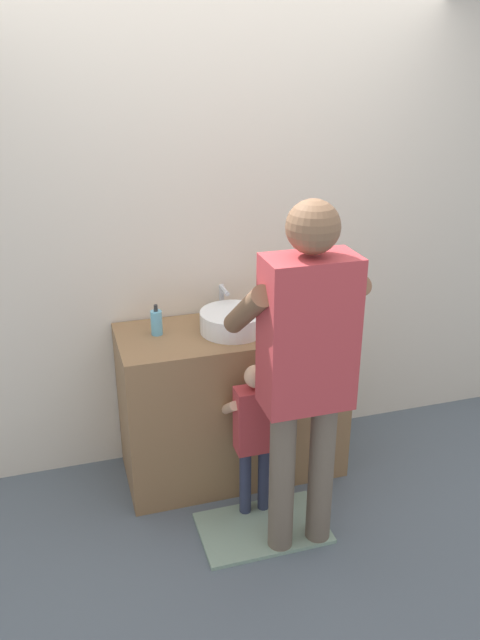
{
  "coord_description": "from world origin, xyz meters",
  "views": [
    {
      "loc": [
        -0.85,
        -2.68,
        2.27
      ],
      "look_at": [
        0.0,
        0.15,
        1.0
      ],
      "focal_mm": 35.93,
      "sensor_mm": 36.0,
      "label": 1
    }
  ],
  "objects_px": {
    "toothbrush_cup": "(299,314)",
    "child_toddler": "(255,428)",
    "soap_bottle": "(157,322)",
    "adult_parent": "(306,354)"
  },
  "relations": [
    {
      "from": "toothbrush_cup",
      "to": "child_toddler",
      "type": "distance_m",
      "value": 0.68
    },
    {
      "from": "soap_bottle",
      "to": "child_toddler",
      "type": "xyz_separation_m",
      "value": [
        0.39,
        -0.46,
        -0.43
      ]
    },
    {
      "from": "toothbrush_cup",
      "to": "adult_parent",
      "type": "relative_size",
      "value": 0.12
    },
    {
      "from": "toothbrush_cup",
      "to": "soap_bottle",
      "type": "relative_size",
      "value": 1.25
    },
    {
      "from": "toothbrush_cup",
      "to": "child_toddler",
      "type": "relative_size",
      "value": 0.24
    },
    {
      "from": "child_toddler",
      "to": "soap_bottle",
      "type": "bearing_deg",
      "value": 130.59
    },
    {
      "from": "soap_bottle",
      "to": "toothbrush_cup",
      "type": "bearing_deg",
      "value": -5.38
    },
    {
      "from": "toothbrush_cup",
      "to": "adult_parent",
      "type": "xyz_separation_m",
      "value": [
        -0.23,
        -0.65,
        0.1
      ]
    },
    {
      "from": "toothbrush_cup",
      "to": "adult_parent",
      "type": "height_order",
      "value": "adult_parent"
    },
    {
      "from": "toothbrush_cup",
      "to": "adult_parent",
      "type": "distance_m",
      "value": 0.7
    }
  ]
}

